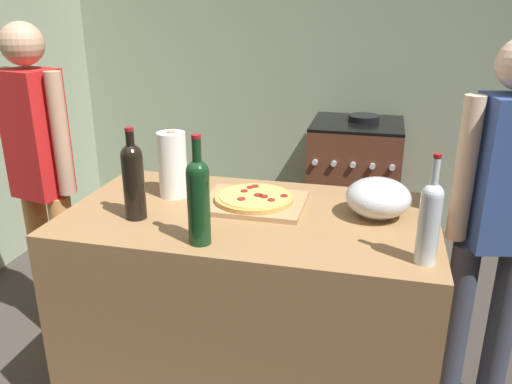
# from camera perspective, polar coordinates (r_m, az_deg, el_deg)

# --- Properties ---
(ground_plane) EXTENTS (4.34, 3.38, 0.02)m
(ground_plane) POSITION_cam_1_polar(r_m,az_deg,el_deg) (3.06, 2.01, -13.11)
(ground_plane) COLOR #3F3833
(kitchen_wall_rear) EXTENTS (4.34, 0.10, 2.60)m
(kitchen_wall_rear) POSITION_cam_1_polar(r_m,az_deg,el_deg) (3.99, 6.62, 14.78)
(kitchen_wall_rear) COLOR #99A889
(kitchen_wall_rear) RESTS_ON ground_plane
(counter) EXTENTS (1.41, 0.78, 0.90)m
(counter) POSITION_cam_1_polar(r_m,az_deg,el_deg) (2.22, -0.63, -13.11)
(counter) COLOR #9E7247
(counter) RESTS_ON ground_plane
(cutting_board) EXTENTS (0.40, 0.32, 0.02)m
(cutting_board) POSITION_cam_1_polar(r_m,az_deg,el_deg) (2.08, -0.22, -1.17)
(cutting_board) COLOR tan
(cutting_board) RESTS_ON counter
(pizza) EXTENTS (0.32, 0.32, 0.03)m
(pizza) POSITION_cam_1_polar(r_m,az_deg,el_deg) (2.08, -0.21, -0.63)
(pizza) COLOR tan
(pizza) RESTS_ON cutting_board
(mixing_bowl) EXTENTS (0.24, 0.24, 0.15)m
(mixing_bowl) POSITION_cam_1_polar(r_m,az_deg,el_deg) (2.00, 13.24, -0.61)
(mixing_bowl) COLOR #B2B2B7
(mixing_bowl) RESTS_ON counter
(paper_towel_roll) EXTENTS (0.12, 0.12, 0.28)m
(paper_towel_roll) POSITION_cam_1_polar(r_m,az_deg,el_deg) (2.17, -9.13, 2.97)
(paper_towel_roll) COLOR white
(paper_towel_roll) RESTS_ON counter
(wine_bottle_amber) EXTENTS (0.07, 0.07, 0.35)m
(wine_bottle_amber) POSITION_cam_1_polar(r_m,az_deg,el_deg) (1.67, 18.48, -2.86)
(wine_bottle_amber) COLOR silver
(wine_bottle_amber) RESTS_ON counter
(wine_bottle_green) EXTENTS (0.08, 0.08, 0.35)m
(wine_bottle_green) POSITION_cam_1_polar(r_m,az_deg,el_deg) (1.96, -13.29, 1.50)
(wine_bottle_green) COLOR black
(wine_bottle_green) RESTS_ON counter
(wine_bottle_dark) EXTENTS (0.08, 0.08, 0.38)m
(wine_bottle_dark) POSITION_cam_1_polar(r_m,az_deg,el_deg) (1.72, -6.32, -0.61)
(wine_bottle_dark) COLOR #143819
(wine_bottle_dark) RESTS_ON counter
(stove) EXTENTS (0.61, 0.61, 0.94)m
(stove) POSITION_cam_1_polar(r_m,az_deg,el_deg) (3.75, 10.65, 0.89)
(stove) COLOR brown
(stove) RESTS_ON ground_plane
(person_in_stripes) EXTENTS (0.39, 0.25, 1.59)m
(person_in_stripes) POSITION_cam_1_polar(r_m,az_deg,el_deg) (2.69, -22.49, 2.29)
(person_in_stripes) COLOR #D88C4C
(person_in_stripes) RESTS_ON ground_plane
(person_in_red) EXTENTS (0.37, 0.24, 1.56)m
(person_in_red) POSITION_cam_1_polar(r_m,az_deg,el_deg) (2.20, 24.90, -2.66)
(person_in_red) COLOR #383D4C
(person_in_red) RESTS_ON ground_plane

